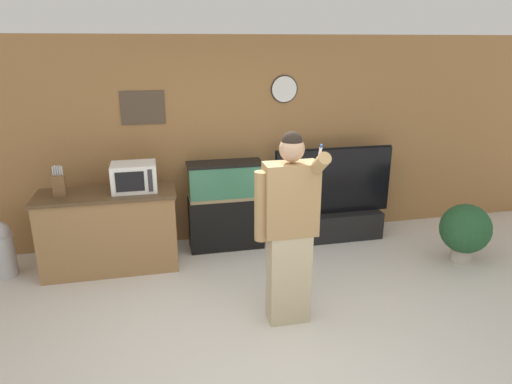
{
  "coord_description": "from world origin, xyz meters",
  "views": [
    {
      "loc": [
        -0.84,
        -3.12,
        2.51
      ],
      "look_at": [
        0.12,
        1.21,
        1.05
      ],
      "focal_mm": 32.0,
      "sensor_mm": 36.0,
      "label": 1
    }
  ],
  "objects_px": {
    "microwave": "(134,177)",
    "knife_block": "(59,185)",
    "tv_on_stand": "(332,213)",
    "trash_bin": "(1,249)",
    "potted_plant": "(465,230)",
    "counter_island": "(110,231)",
    "aquarium_on_stand": "(226,205)",
    "person_standing": "(289,228)"
  },
  "relations": [
    {
      "from": "knife_block",
      "to": "trash_bin",
      "type": "bearing_deg",
      "value": 173.28
    },
    {
      "from": "microwave",
      "to": "tv_on_stand",
      "type": "xyz_separation_m",
      "value": [
        2.48,
        0.24,
        -0.72
      ]
    },
    {
      "from": "potted_plant",
      "to": "trash_bin",
      "type": "distance_m",
      "value": 5.3
    },
    {
      "from": "trash_bin",
      "to": "counter_island",
      "type": "bearing_deg",
      "value": -2.7
    },
    {
      "from": "aquarium_on_stand",
      "to": "tv_on_stand",
      "type": "height_order",
      "value": "tv_on_stand"
    },
    {
      "from": "aquarium_on_stand",
      "to": "person_standing",
      "type": "height_order",
      "value": "person_standing"
    },
    {
      "from": "knife_block",
      "to": "aquarium_on_stand",
      "type": "distance_m",
      "value": 1.94
    },
    {
      "from": "person_standing",
      "to": "knife_block",
      "type": "bearing_deg",
      "value": 146.49
    },
    {
      "from": "aquarium_on_stand",
      "to": "potted_plant",
      "type": "bearing_deg",
      "value": -20.99
    },
    {
      "from": "aquarium_on_stand",
      "to": "trash_bin",
      "type": "xyz_separation_m",
      "value": [
        -2.55,
        -0.23,
        -0.23
      ]
    },
    {
      "from": "counter_island",
      "to": "aquarium_on_stand",
      "type": "height_order",
      "value": "aquarium_on_stand"
    },
    {
      "from": "trash_bin",
      "to": "microwave",
      "type": "bearing_deg",
      "value": -1.6
    },
    {
      "from": "tv_on_stand",
      "to": "microwave",
      "type": "bearing_deg",
      "value": -174.5
    },
    {
      "from": "microwave",
      "to": "potted_plant",
      "type": "xyz_separation_m",
      "value": [
        3.75,
        -0.76,
        -0.67
      ]
    },
    {
      "from": "counter_island",
      "to": "potted_plant",
      "type": "height_order",
      "value": "counter_island"
    },
    {
      "from": "tv_on_stand",
      "to": "person_standing",
      "type": "relative_size",
      "value": 0.87
    },
    {
      "from": "trash_bin",
      "to": "potted_plant",
      "type": "bearing_deg",
      "value": -8.7
    },
    {
      "from": "person_standing",
      "to": "counter_island",
      "type": "bearing_deg",
      "value": 139.28
    },
    {
      "from": "knife_block",
      "to": "aquarium_on_stand",
      "type": "relative_size",
      "value": 0.31
    },
    {
      "from": "aquarium_on_stand",
      "to": "potted_plant",
      "type": "distance_m",
      "value": 2.88
    },
    {
      "from": "knife_block",
      "to": "aquarium_on_stand",
      "type": "xyz_separation_m",
      "value": [
        1.85,
        0.31,
        -0.49
      ]
    },
    {
      "from": "microwave",
      "to": "potted_plant",
      "type": "distance_m",
      "value": 3.88
    },
    {
      "from": "counter_island",
      "to": "tv_on_stand",
      "type": "relative_size",
      "value": 0.96
    },
    {
      "from": "person_standing",
      "to": "potted_plant",
      "type": "bearing_deg",
      "value": 16.54
    },
    {
      "from": "counter_island",
      "to": "aquarium_on_stand",
      "type": "xyz_separation_m",
      "value": [
        1.38,
        0.28,
        0.1
      ]
    },
    {
      "from": "potted_plant",
      "to": "trash_bin",
      "type": "xyz_separation_m",
      "value": [
        -5.24,
        0.8,
        -0.08
      ]
    },
    {
      "from": "tv_on_stand",
      "to": "potted_plant",
      "type": "distance_m",
      "value": 1.61
    },
    {
      "from": "microwave",
      "to": "person_standing",
      "type": "xyz_separation_m",
      "value": [
        1.37,
        -1.47,
        -0.14
      ]
    },
    {
      "from": "counter_island",
      "to": "tv_on_stand",
      "type": "xyz_separation_m",
      "value": [
        2.8,
        0.25,
        -0.11
      ]
    },
    {
      "from": "counter_island",
      "to": "microwave",
      "type": "relative_size",
      "value": 3.1
    },
    {
      "from": "tv_on_stand",
      "to": "potted_plant",
      "type": "bearing_deg",
      "value": -38.28
    },
    {
      "from": "microwave",
      "to": "knife_block",
      "type": "relative_size",
      "value": 1.42
    },
    {
      "from": "knife_block",
      "to": "microwave",
      "type": "bearing_deg",
      "value": 3.05
    },
    {
      "from": "counter_island",
      "to": "trash_bin",
      "type": "distance_m",
      "value": 1.18
    },
    {
      "from": "counter_island",
      "to": "trash_bin",
      "type": "xyz_separation_m",
      "value": [
        -1.17,
        0.06,
        -0.13
      ]
    },
    {
      "from": "tv_on_stand",
      "to": "trash_bin",
      "type": "relative_size",
      "value": 2.46
    },
    {
      "from": "tv_on_stand",
      "to": "person_standing",
      "type": "xyz_separation_m",
      "value": [
        -1.11,
        -1.71,
        0.58
      ]
    },
    {
      "from": "counter_island",
      "to": "person_standing",
      "type": "xyz_separation_m",
      "value": [
        1.69,
        -1.45,
        0.48
      ]
    },
    {
      "from": "microwave",
      "to": "tv_on_stand",
      "type": "distance_m",
      "value": 2.6
    },
    {
      "from": "counter_island",
      "to": "potted_plant",
      "type": "relative_size",
      "value": 2.12
    },
    {
      "from": "counter_island",
      "to": "microwave",
      "type": "distance_m",
      "value": 0.69
    },
    {
      "from": "knife_block",
      "to": "potted_plant",
      "type": "xyz_separation_m",
      "value": [
        4.53,
        -0.72,
        -0.64
      ]
    }
  ]
}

